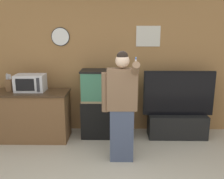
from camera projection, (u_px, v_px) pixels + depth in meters
name	position (u px, v px, depth m)	size (l,w,h in m)	color
wall_back_paneled	(113.00, 66.00, 4.90)	(10.00, 0.08, 2.60)	olive
counter_island	(29.00, 115.00, 4.62)	(1.49, 0.60, 0.91)	brown
microwave	(30.00, 83.00, 4.51)	(0.52, 0.34, 0.31)	silver
knife_block	(9.00, 85.00, 4.51)	(0.11, 0.09, 0.32)	brown
aquarium_on_stand	(107.00, 104.00, 4.71)	(0.95, 0.45, 1.28)	black
tv_on_stand	(177.00, 118.00, 4.72)	(1.31, 0.40, 1.28)	black
person_standing	(121.00, 106.00, 3.76)	(0.54, 0.41, 1.71)	#424C66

